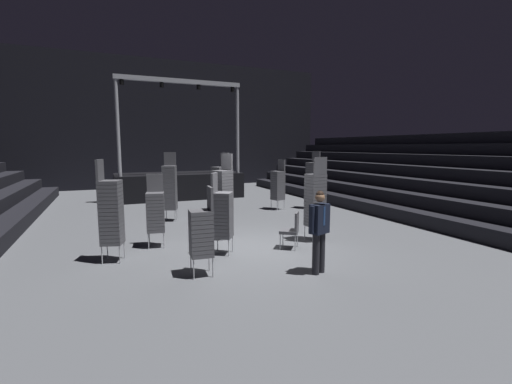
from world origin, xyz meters
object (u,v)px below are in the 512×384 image
chair_stack_mid_right (221,189)px  chair_stack_front_right (278,185)px  chair_stack_front_left (170,187)px  loose_chair_near_man (292,228)px  chair_stack_aisle_right (315,199)px  chair_stack_aisle_left (202,232)px  chair_stack_mid_left (111,211)px  man_with_tie (319,227)px  chair_stack_rear_right (222,214)px  chair_stack_mid_centre (222,197)px  stage_riser (179,184)px  chair_stack_rear_left (155,211)px  chair_stack_rear_centre (313,180)px

chair_stack_mid_right → chair_stack_front_right: bearing=-79.7°
chair_stack_front_left → loose_chair_near_man: 5.19m
chair_stack_aisle_right → chair_stack_aisle_left: bearing=-162.5°
chair_stack_mid_left → chair_stack_aisle_right: bearing=104.3°
man_with_tie → chair_stack_aisle_left: bearing=-40.0°
chair_stack_aisle_left → loose_chair_near_man: size_ratio=1.90×
chair_stack_mid_right → chair_stack_rear_right: 3.14m
chair_stack_rear_right → chair_stack_aisle_right: bearing=126.3°
chair_stack_front_left → chair_stack_mid_centre: size_ratio=1.00×
chair_stack_mid_centre → chair_stack_aisle_right: bearing=-145.1°
chair_stack_front_left → chair_stack_front_right: size_ratio=1.17×
stage_riser → loose_chair_near_man: stage_riser is taller
chair_stack_mid_right → chair_stack_front_left: bearing=25.2°
chair_stack_front_right → chair_stack_aisle_right: (-1.25, -4.74, 0.13)m
chair_stack_front_right → chair_stack_rear_left: (-5.36, -3.63, -0.08)m
chair_stack_mid_right → chair_stack_mid_centre: same height
stage_riser → chair_stack_aisle_right: 9.88m
chair_stack_front_left → chair_stack_rear_right: chair_stack_front_left is taller
chair_stack_mid_left → loose_chair_near_man: bearing=97.8°
chair_stack_mid_centre → chair_stack_rear_left: chair_stack_mid_centre is taller
stage_riser → chair_stack_mid_left: size_ratio=2.65×
chair_stack_mid_left → chair_stack_rear_left: bearing=145.0°
man_with_tie → chair_stack_aisle_left: chair_stack_aisle_left is taller
chair_stack_mid_centre → loose_chair_near_man: size_ratio=2.53×
chair_stack_mid_right → chair_stack_mid_centre: bearing=143.0°
chair_stack_front_left → chair_stack_front_right: (4.47, 0.54, -0.17)m
loose_chair_near_man → chair_stack_aisle_left: bearing=147.7°
chair_stack_mid_right → chair_stack_rear_left: bearing=105.9°
chair_stack_aisle_right → chair_stack_rear_left: bearing=161.4°
chair_stack_rear_left → chair_stack_front_left: bearing=-96.4°
man_with_tie → chair_stack_mid_centre: (-0.95, 3.42, 0.23)m
loose_chair_near_man → chair_stack_rear_right: bearing=118.7°
chair_stack_rear_centre → chair_stack_aisle_right: chair_stack_rear_centre is taller
man_with_tie → loose_chair_near_man: size_ratio=1.81×
chair_stack_mid_centre → man_with_tie: bearing=168.8°
chair_stack_front_right → chair_stack_mid_left: bearing=110.6°
chair_stack_front_left → chair_stack_aisle_right: 5.29m
chair_stack_mid_centre → chair_stack_rear_centre: (4.95, 3.14, 0.00)m
chair_stack_front_right → chair_stack_mid_left: size_ratio=0.89×
chair_stack_front_right → chair_stack_aisle_left: (-4.78, -6.09, -0.13)m
chair_stack_rear_left → chair_stack_aisle_left: bearing=112.7°
man_with_tie → loose_chair_near_man: bearing=-120.5°
stage_riser → chair_stack_mid_left: 9.98m
chair_stack_front_right → chair_stack_front_left: bearing=82.8°
chair_stack_aisle_right → chair_stack_mid_right: bearing=118.7°
stage_riser → chair_stack_mid_centre: size_ratio=2.56×
man_with_tie → chair_stack_mid_right: size_ratio=0.72×
chair_stack_front_left → chair_stack_mid_centre: 3.12m
chair_stack_rear_centre → chair_stack_aisle_left: 8.45m
chair_stack_front_left → chair_stack_mid_centre: (0.95, -2.97, 0.00)m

